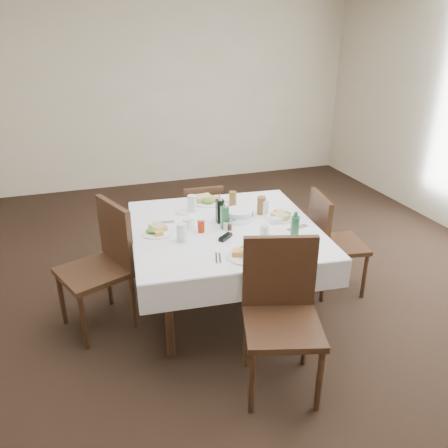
% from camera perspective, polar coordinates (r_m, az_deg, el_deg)
% --- Properties ---
extents(ground_plane, '(7.00, 7.00, 0.00)m').
position_cam_1_polar(ground_plane, '(3.97, 1.38, -9.97)').
color(ground_plane, black).
extents(room_shell, '(6.04, 7.04, 2.80)m').
position_cam_1_polar(room_shell, '(3.33, 1.68, 15.20)').
color(room_shell, beige).
rests_on(room_shell, ground).
extents(dining_table, '(1.60, 1.60, 0.76)m').
position_cam_1_polar(dining_table, '(3.57, 0.08, -1.39)').
color(dining_table, black).
rests_on(dining_table, ground).
extents(chair_north, '(0.40, 0.40, 0.82)m').
position_cam_1_polar(chair_north, '(4.46, -2.87, 0.91)').
color(chair_north, black).
rests_on(chair_north, ground).
extents(chair_south, '(0.60, 0.60, 1.03)m').
position_cam_1_polar(chair_south, '(2.91, 7.43, -10.51)').
color(chair_south, black).
rests_on(chair_south, ground).
extents(chair_east, '(0.51, 0.51, 0.94)m').
position_cam_1_polar(chair_east, '(3.99, 13.62, -1.68)').
color(chair_east, black).
rests_on(chair_east, ground).
extents(chair_west, '(0.63, 0.63, 1.02)m').
position_cam_1_polar(chair_west, '(3.56, -15.43, -4.33)').
color(chair_west, black).
rests_on(chair_west, ground).
extents(meal_north, '(0.29, 0.29, 0.06)m').
position_cam_1_polar(meal_north, '(4.02, -2.21, 3.12)').
color(meal_north, white).
rests_on(meal_north, dining_table).
extents(meal_south, '(0.28, 0.28, 0.06)m').
position_cam_1_polar(meal_south, '(3.07, 3.06, -3.88)').
color(meal_south, white).
rests_on(meal_south, dining_table).
extents(meal_east, '(0.25, 0.25, 0.06)m').
position_cam_1_polar(meal_east, '(3.71, 7.50, 1.04)').
color(meal_east, white).
rests_on(meal_east, dining_table).
extents(meal_west, '(0.24, 0.24, 0.05)m').
position_cam_1_polar(meal_west, '(3.46, -8.79, -0.87)').
color(meal_west, white).
rests_on(meal_west, dining_table).
extents(side_plate_a, '(0.14, 0.14, 0.01)m').
position_cam_1_polar(side_plate_a, '(3.82, -5.32, 1.58)').
color(side_plate_a, white).
rests_on(side_plate_a, dining_table).
extents(side_plate_b, '(0.16, 0.16, 0.01)m').
position_cam_1_polar(side_plate_b, '(3.45, 7.11, -1.11)').
color(side_plate_b, white).
rests_on(side_plate_b, dining_table).
extents(water_n, '(0.08, 0.08, 0.15)m').
position_cam_1_polar(water_n, '(3.82, -4.18, 2.69)').
color(water_n, silver).
rests_on(water_n, dining_table).
extents(water_s, '(0.06, 0.06, 0.12)m').
position_cam_1_polar(water_s, '(3.31, 5.30, -1.16)').
color(water_s, silver).
rests_on(water_s, dining_table).
extents(water_e, '(0.07, 0.07, 0.13)m').
position_cam_1_polar(water_e, '(3.77, 5.39, 2.18)').
color(water_e, silver).
rests_on(water_e, dining_table).
extents(water_w, '(0.08, 0.08, 0.14)m').
position_cam_1_polar(water_w, '(3.29, -5.54, -1.09)').
color(water_w, silver).
rests_on(water_w, dining_table).
extents(iced_tea_a, '(0.07, 0.07, 0.14)m').
position_cam_1_polar(iced_tea_a, '(3.92, 1.16, 3.27)').
color(iced_tea_a, brown).
rests_on(iced_tea_a, dining_table).
extents(iced_tea_b, '(0.08, 0.08, 0.16)m').
position_cam_1_polar(iced_tea_b, '(3.77, 4.89, 2.44)').
color(iced_tea_b, brown).
rests_on(iced_tea_b, dining_table).
extents(bread_basket, '(0.25, 0.25, 0.08)m').
position_cam_1_polar(bread_basket, '(3.67, 1.97, 1.21)').
color(bread_basket, silver).
rests_on(bread_basket, dining_table).
extents(oil_cruet_dark, '(0.06, 0.06, 0.25)m').
position_cam_1_polar(oil_cruet_dark, '(3.57, -0.52, 1.83)').
color(oil_cruet_dark, black).
rests_on(oil_cruet_dark, dining_table).
extents(oil_cruet_green, '(0.06, 0.06, 0.24)m').
position_cam_1_polar(oil_cruet_green, '(3.47, 0.08, 0.98)').
color(oil_cruet_green, '#216237').
rests_on(oil_cruet_green, dining_table).
extents(ketchup_bottle, '(0.05, 0.05, 0.12)m').
position_cam_1_polar(ketchup_bottle, '(3.43, -3.01, -0.22)').
color(ketchup_bottle, '#A92605').
rests_on(ketchup_bottle, dining_table).
extents(salt_shaker, '(0.03, 0.03, 0.08)m').
position_cam_1_polar(salt_shaker, '(3.46, 0.20, -0.25)').
color(salt_shaker, white).
rests_on(salt_shaker, dining_table).
extents(pepper_shaker, '(0.03, 0.03, 0.07)m').
position_cam_1_polar(pepper_shaker, '(3.46, 0.77, -0.24)').
color(pepper_shaker, '#432B20').
rests_on(pepper_shaker, dining_table).
extents(coffee_mug, '(0.12, 0.11, 0.08)m').
position_cam_1_polar(coffee_mug, '(3.51, -4.83, 0.05)').
color(coffee_mug, white).
rests_on(coffee_mug, dining_table).
extents(sunglasses, '(0.13, 0.12, 0.03)m').
position_cam_1_polar(sunglasses, '(3.33, 0.20, -1.71)').
color(sunglasses, black).
rests_on(sunglasses, dining_table).
extents(green_bottle, '(0.06, 0.06, 0.24)m').
position_cam_1_polar(green_bottle, '(3.30, 9.24, -0.58)').
color(green_bottle, '#216237').
rests_on(green_bottle, dining_table).
extents(sugar_caddy, '(0.11, 0.07, 0.05)m').
position_cam_1_polar(sugar_caddy, '(3.61, 6.84, 0.49)').
color(sugar_caddy, white).
rests_on(sugar_caddy, dining_table).
extents(cutlery_n, '(0.08, 0.18, 0.01)m').
position_cam_1_polar(cutlery_n, '(3.99, 1.01, 2.62)').
color(cutlery_n, silver).
rests_on(cutlery_n, dining_table).
extents(cutlery_s, '(0.08, 0.16, 0.01)m').
position_cam_1_polar(cutlery_s, '(3.06, -0.77, -4.45)').
color(cutlery_s, silver).
rests_on(cutlery_s, dining_table).
extents(cutlery_e, '(0.21, 0.10, 0.01)m').
position_cam_1_polar(cutlery_e, '(3.55, 9.55, -0.53)').
color(cutlery_e, silver).
rests_on(cutlery_e, dining_table).
extents(cutlery_w, '(0.18, 0.06, 0.01)m').
position_cam_1_polar(cutlery_w, '(3.64, -7.87, 0.19)').
color(cutlery_w, silver).
rests_on(cutlery_w, dining_table).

